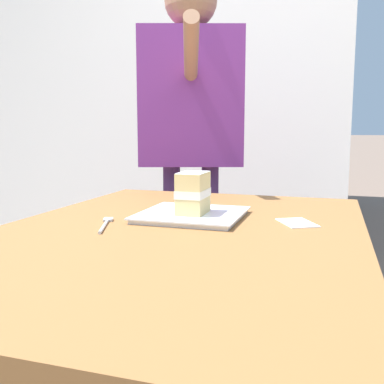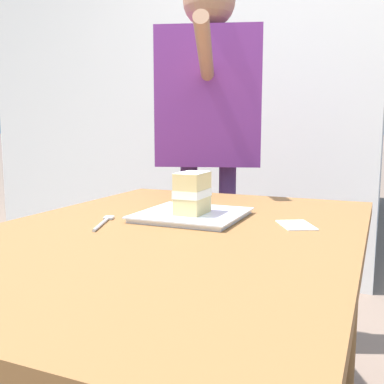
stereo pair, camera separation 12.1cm
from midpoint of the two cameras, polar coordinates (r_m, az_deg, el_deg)
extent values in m
cylinder|color=brown|center=(1.66, 15.76, -14.58)|extent=(0.07, 0.07, 0.70)
cylinder|color=brown|center=(1.84, -9.31, -12.11)|extent=(0.07, 0.07, 0.70)
cube|color=brown|center=(1.09, -5.21, -5.90)|extent=(1.25, 0.88, 0.04)
cube|color=white|center=(1.22, -2.84, -3.09)|extent=(0.26, 0.26, 0.01)
cube|color=white|center=(1.22, -2.84, -2.72)|extent=(0.28, 0.28, 0.00)
cube|color=#E0C17A|center=(1.20, -2.75, -1.73)|extent=(0.10, 0.07, 0.04)
cube|color=white|center=(1.19, -2.76, -0.17)|extent=(0.11, 0.07, 0.02)
sphere|color=#B21923|center=(1.24, -3.52, 0.23)|extent=(0.01, 0.01, 0.01)
sphere|color=#B21923|center=(1.21, -4.04, -0.15)|extent=(0.02, 0.02, 0.02)
cube|color=#E0C17A|center=(1.19, -2.77, 1.40)|extent=(0.10, 0.07, 0.04)
cube|color=white|center=(1.18, -2.78, 2.50)|extent=(0.10, 0.07, 0.00)
cylinder|color=silver|center=(1.13, -14.30, -4.32)|extent=(0.13, 0.06, 0.01)
cube|color=silver|center=(1.21, -13.53, -3.46)|extent=(0.04, 0.03, 0.01)
cube|color=white|center=(1.17, 10.50, -3.95)|extent=(0.14, 0.12, 0.00)
cylinder|color=#452855|center=(2.05, -4.28, -8.15)|extent=(0.08, 0.08, 0.82)
cylinder|color=#452855|center=(2.04, 0.58, -8.16)|extent=(0.08, 0.08, 0.82)
cube|color=#7A3389|center=(1.97, -1.95, 11.94)|extent=(0.32, 0.48, 0.58)
sphere|color=#9E7051|center=(2.03, -2.01, 23.35)|extent=(0.22, 0.22, 0.22)
cylinder|color=#9E7051|center=(1.74, -2.20, 17.26)|extent=(0.46, 0.20, 0.22)
cube|color=silver|center=(4.81, 0.43, 16.71)|extent=(3.54, 2.89, 3.41)
camera|label=1|loc=(0.06, -92.86, -0.41)|focal=41.54mm
camera|label=2|loc=(0.06, 87.14, 0.41)|focal=41.54mm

